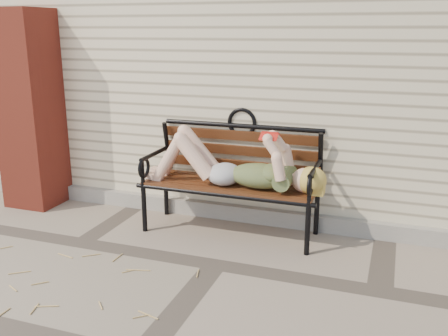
% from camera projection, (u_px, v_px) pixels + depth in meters
% --- Properties ---
extents(ground, '(80.00, 80.00, 0.00)m').
position_uv_depth(ground, '(215.00, 265.00, 3.95)').
color(ground, gray).
rests_on(ground, ground).
extents(house_wall, '(8.00, 4.00, 3.00)m').
position_uv_depth(house_wall, '(298.00, 53.00, 6.27)').
color(house_wall, beige).
rests_on(house_wall, ground).
extents(foundation_strip, '(8.00, 0.10, 0.15)m').
position_uv_depth(foundation_strip, '(250.00, 214.00, 4.81)').
color(foundation_strip, '#A39E93').
rests_on(foundation_strip, ground).
extents(brick_pillar, '(0.50, 0.50, 2.00)m').
position_uv_depth(brick_pillar, '(30.00, 110.00, 5.10)').
color(brick_pillar, maroon).
rests_on(brick_pillar, ground).
extents(garden_bench, '(1.70, 0.68, 1.10)m').
position_uv_depth(garden_bench, '(234.00, 165.00, 4.51)').
color(garden_bench, black).
rests_on(garden_bench, ground).
extents(reading_woman, '(1.61, 0.36, 0.51)m').
position_uv_depth(reading_woman, '(230.00, 165.00, 4.37)').
color(reading_woman, '#093942').
rests_on(reading_woman, ground).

